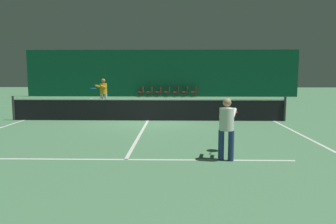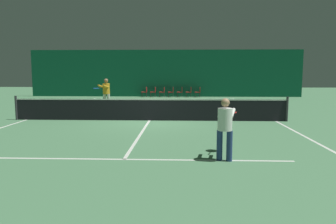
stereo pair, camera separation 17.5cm
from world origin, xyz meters
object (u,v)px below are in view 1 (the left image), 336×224
object	(u,v)px
tennis_net	(148,109)
player_near	(227,124)
player_far	(103,91)
courtside_chair_6	(195,91)
courtside_chair_1	(150,91)
courtside_chair_5	(186,91)
courtside_chair_0	(142,91)
courtside_chair_3	(168,91)
courtside_chair_2	(159,91)
courtside_chair_4	(177,91)

from	to	relation	value
tennis_net	player_near	world-z (taller)	player_near
player_near	player_far	bearing A→B (deg)	42.50
player_far	courtside_chair_6	size ratio (longest dim) A/B	2.06
courtside_chair_1	tennis_net	bearing A→B (deg)	3.91
courtside_chair_6	courtside_chair_5	bearing A→B (deg)	-90.00
player_far	courtside_chair_0	world-z (taller)	player_far
courtside_chair_3	courtside_chair_5	size ratio (longest dim) A/B	1.00
player_near	courtside_chair_2	world-z (taller)	player_near
courtside_chair_3	courtside_chair_6	distance (m)	2.24
player_near	player_far	distance (m)	12.24
tennis_net	courtside_chair_5	size ratio (longest dim) A/B	14.29
tennis_net	player_near	bearing A→B (deg)	-68.90
courtside_chair_3	courtside_chair_6	xyz separation A→B (m)	(2.24, 0.00, 0.00)
courtside_chair_1	courtside_chair_4	bearing A→B (deg)	90.00
player_near	courtside_chair_5	bearing A→B (deg)	17.27
tennis_net	player_near	distance (m)	6.83
courtside_chair_0	courtside_chair_6	world-z (taller)	same
player_near	courtside_chair_1	size ratio (longest dim) A/B	1.80
courtside_chair_1	courtside_chair_2	world-z (taller)	same
courtside_chair_0	courtside_chair_1	xyz separation A→B (m)	(0.75, 0.00, 0.00)
player_near	courtside_chair_3	bearing A→B (deg)	21.62
courtside_chair_2	courtside_chair_3	distance (m)	0.75
courtside_chair_0	courtside_chair_4	world-z (taller)	same
courtside_chair_1	courtside_chair_4	distance (m)	2.24
player_near	courtside_chair_3	distance (m)	19.65
player_near	courtside_chair_6	world-z (taller)	player_near
courtside_chair_5	player_near	bearing A→B (deg)	1.10
courtside_chair_5	courtside_chair_3	bearing A→B (deg)	-90.00
courtside_chair_5	tennis_net	bearing A→B (deg)	-8.95
courtside_chair_3	courtside_chair_5	bearing A→B (deg)	90.00
courtside_chair_6	courtside_chair_4	bearing A→B (deg)	-90.00
courtside_chair_4	courtside_chair_6	size ratio (longest dim) A/B	1.00
courtside_chair_0	courtside_chair_2	distance (m)	1.49
tennis_net	courtside_chair_3	world-z (taller)	tennis_net
tennis_net	courtside_chair_4	xyz separation A→B (m)	(1.33, 13.20, -0.03)
courtside_chair_1	courtside_chair_2	distance (m)	0.75
tennis_net	courtside_chair_1	bearing A→B (deg)	93.91
player_far	courtside_chair_6	bearing A→B (deg)	166.25
courtside_chair_4	courtside_chair_6	xyz separation A→B (m)	(1.49, 0.00, 0.00)
courtside_chair_2	courtside_chair_4	distance (m)	1.49
courtside_chair_0	courtside_chair_3	size ratio (longest dim) A/B	1.00
tennis_net	player_far	bearing A→B (deg)	122.83
tennis_net	courtside_chair_1	size ratio (longest dim) A/B	14.29
courtside_chair_6	tennis_net	bearing A→B (deg)	-12.08
courtside_chair_0	courtside_chair_1	size ratio (longest dim) A/B	1.00
courtside_chair_0	courtside_chair_4	distance (m)	2.98
courtside_chair_4	tennis_net	bearing A→B (deg)	-5.77
courtside_chair_0	courtside_chair_1	bearing A→B (deg)	90.00
courtside_chair_0	courtside_chair_4	xyz separation A→B (m)	(2.98, 0.00, 0.00)
courtside_chair_0	courtside_chair_4	bearing A→B (deg)	90.00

